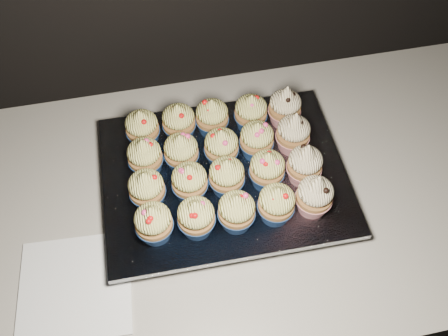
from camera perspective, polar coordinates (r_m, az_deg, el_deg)
cabinet at (r=1.35m, az=-8.93°, el=-15.22°), size 2.40×0.60×0.86m
worktop at (r=0.94m, az=-12.40°, el=-5.60°), size 2.44×0.64×0.04m
napkin at (r=0.87m, az=-16.63°, el=-12.89°), size 0.19×0.19×0.00m
baking_tray at (r=0.93m, az=0.00°, el=-1.40°), size 0.41×0.32×0.02m
foil_lining at (r=0.91m, az=0.00°, el=-0.80°), size 0.45×0.35×0.01m
cupcake_0 at (r=0.82m, az=-8.04°, el=-6.21°), size 0.06×0.06×0.08m
cupcake_1 at (r=0.82m, az=-3.19°, el=-5.63°), size 0.06×0.06×0.08m
cupcake_2 at (r=0.82m, az=1.44°, el=-4.95°), size 0.06×0.06×0.08m
cupcake_3 at (r=0.83m, az=6.00°, el=-4.08°), size 0.06×0.06×0.08m
cupcake_4 at (r=0.85m, az=10.32°, el=-3.07°), size 0.06×0.06×0.10m
cupcake_5 at (r=0.86m, az=-8.81°, el=-2.38°), size 0.06×0.06×0.08m
cupcake_6 at (r=0.86m, az=-3.95°, el=-1.58°), size 0.06×0.06×0.08m
cupcake_7 at (r=0.86m, az=0.31°, el=-0.95°), size 0.06×0.06×0.08m
cupcake_8 at (r=0.87m, az=4.94°, el=-0.15°), size 0.06×0.06×0.08m
cupcake_9 at (r=0.88m, az=9.22°, el=0.44°), size 0.06×0.06×0.10m
cupcake_10 at (r=0.90m, az=-9.02°, el=1.28°), size 0.06×0.06×0.08m
cupcake_11 at (r=0.89m, az=-4.91°, el=1.85°), size 0.06×0.06×0.08m
cupcake_12 at (r=0.90m, az=-0.30°, el=2.43°), size 0.06×0.06×0.08m
cupcake_13 at (r=0.91m, az=3.75°, el=3.26°), size 0.06×0.06×0.08m
cupcake_14 at (r=0.92m, az=7.92°, el=3.99°), size 0.06×0.06×0.10m
cupcake_15 at (r=0.94m, az=-9.31°, el=4.52°), size 0.06×0.06×0.08m
cupcake_16 at (r=0.94m, az=-5.19°, el=5.27°), size 0.06×0.06×0.08m
cupcake_17 at (r=0.94m, az=-1.37°, el=5.85°), size 0.06×0.06×0.08m
cupcake_18 at (r=0.95m, az=3.08°, el=6.36°), size 0.06×0.06×0.08m
cupcake_19 at (r=0.96m, az=6.98°, el=6.97°), size 0.06×0.06×0.10m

